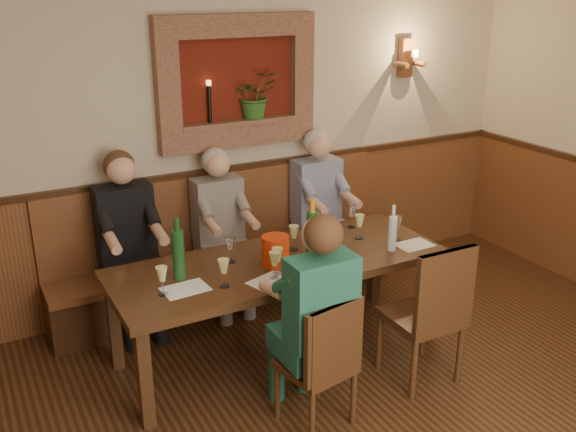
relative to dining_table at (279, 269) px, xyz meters
name	(u,v)px	position (x,y,z in m)	size (l,w,h in m)	color
room_shell	(486,169)	(0.00, -1.85, 1.21)	(6.04, 6.04, 2.82)	#C7B896
wainscoting	(457,429)	(0.00, -1.85, -0.09)	(6.02, 6.02, 1.15)	brown
wall_niche	(242,87)	(0.24, 1.09, 1.13)	(1.36, 0.30, 1.06)	#5B170D
wall_sconce	(407,59)	(1.90, 1.08, 1.27)	(0.25, 0.20, 0.35)	brown
dining_table	(279,269)	(0.00, 0.00, 0.00)	(2.40, 0.90, 0.75)	#392211
bench	(228,265)	(0.00, 0.94, -0.35)	(3.00, 0.45, 1.11)	#381E0F
chair_near_left	(317,387)	(-0.17, -0.84, -0.42)	(0.46, 0.46, 0.89)	#392211
chair_near_right	(422,339)	(0.71, -0.76, -0.37)	(0.46, 0.46, 1.03)	#392211
person_bench_left	(131,260)	(-0.85, 0.84, -0.08)	(0.43, 0.53, 1.44)	black
person_bench_mid	(223,246)	(-0.08, 0.84, -0.11)	(0.40, 0.49, 1.37)	#55504E
person_bench_right	(321,224)	(0.86, 0.84, -0.09)	(0.42, 0.51, 1.42)	navy
person_chair_front	(313,337)	(-0.18, -0.78, -0.09)	(0.41, 0.50, 1.41)	#16414F
spittoon_bucket	(275,251)	(-0.06, -0.07, 0.18)	(0.19, 0.19, 0.22)	red
wine_bottle_green_a	(312,234)	(0.22, -0.09, 0.26)	(0.09, 0.09, 0.44)	#19471E
wine_bottle_green_b	(179,254)	(-0.72, 0.05, 0.26)	(0.10, 0.10, 0.43)	#19471E
water_bottle	(392,232)	(0.81, -0.24, 0.21)	(0.07, 0.07, 0.35)	silver
tasting_sheet_a	(185,289)	(-0.75, -0.12, 0.08)	(0.29, 0.21, 0.00)	white
tasting_sheet_b	(303,271)	(0.06, -0.25, 0.08)	(0.25, 0.18, 0.00)	white
tasting_sheet_c	(414,245)	(1.02, -0.24, 0.08)	(0.27, 0.19, 0.00)	white
tasting_sheet_d	(271,281)	(-0.21, -0.28, 0.08)	(0.29, 0.21, 0.00)	white
wine_glass_0	(162,281)	(-0.89, -0.12, 0.17)	(0.08, 0.08, 0.19)	#E1E086
wine_glass_1	(178,262)	(-0.71, 0.10, 0.17)	(0.08, 0.08, 0.19)	white
wine_glass_2	(224,273)	(-0.51, -0.20, 0.17)	(0.08, 0.08, 0.19)	#E1E086
wine_glass_3	(231,249)	(-0.31, 0.13, 0.17)	(0.08, 0.08, 0.19)	white
wine_glass_4	(277,261)	(-0.12, -0.20, 0.17)	(0.08, 0.08, 0.19)	#E1E086
wine_glass_5	(294,238)	(0.18, 0.11, 0.17)	(0.08, 0.08, 0.19)	#E1E086
wine_glass_6	(335,245)	(0.38, -0.15, 0.17)	(0.08, 0.08, 0.19)	white
wine_glass_7	(359,227)	(0.73, 0.07, 0.17)	(0.08, 0.08, 0.19)	#E1E086
wine_glass_8	(397,228)	(0.97, -0.09, 0.17)	(0.08, 0.08, 0.19)	white
wine_glass_9	(275,265)	(-0.17, -0.25, 0.17)	(0.08, 0.08, 0.19)	#E1E086
wine_glass_10	(352,216)	(0.81, 0.29, 0.17)	(0.08, 0.08, 0.19)	white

